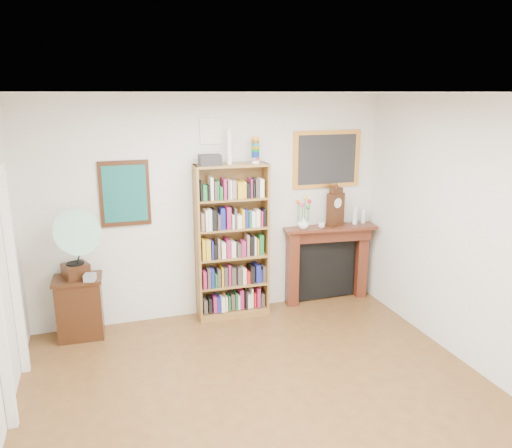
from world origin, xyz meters
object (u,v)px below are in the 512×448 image
(side_cabinet, at_px, (80,307))
(teacup, at_px, (321,225))
(bottle_right, at_px, (363,216))
(bookshelf, at_px, (232,233))
(bottle_left, at_px, (355,215))
(flower_vase, at_px, (303,223))
(mantel_clock, at_px, (335,208))
(fireplace, at_px, (327,257))
(cd_stack, at_px, (90,277))
(gramophone, at_px, (72,240))

(side_cabinet, distance_m, teacup, 3.17)
(teacup, xyz_separation_m, bottle_right, (0.66, 0.07, 0.06))
(bookshelf, height_order, bottle_right, bookshelf)
(bottle_left, bearing_deg, side_cabinet, -178.67)
(teacup, distance_m, bottle_left, 0.53)
(flower_vase, relative_size, bottle_right, 0.79)
(mantel_clock, bearing_deg, flower_vase, 162.62)
(fireplace, height_order, mantel_clock, mantel_clock)
(side_cabinet, xyz_separation_m, mantel_clock, (3.30, 0.08, 0.95))
(bookshelf, height_order, bottle_left, bookshelf)
(cd_stack, relative_size, bottle_right, 0.60)
(mantel_clock, bearing_deg, cd_stack, 164.48)
(mantel_clock, height_order, bottle_right, mantel_clock)
(bookshelf, bearing_deg, flower_vase, 3.94)
(gramophone, relative_size, mantel_clock, 1.65)
(side_cabinet, relative_size, flower_vase, 4.72)
(cd_stack, bearing_deg, bookshelf, 6.17)
(bookshelf, bearing_deg, fireplace, 6.05)
(fireplace, bearing_deg, bottle_left, 0.11)
(fireplace, xyz_separation_m, flower_vase, (-0.39, -0.06, 0.52))
(fireplace, bearing_deg, gramophone, -169.81)
(gramophone, xyz_separation_m, teacup, (3.09, 0.15, -0.12))
(side_cabinet, bearing_deg, bottle_left, 3.80)
(gramophone, height_order, mantel_clock, gramophone)
(gramophone, xyz_separation_m, cd_stack, (0.15, -0.03, -0.44))
(bookshelf, bearing_deg, gramophone, -173.01)
(side_cabinet, xyz_separation_m, flower_vase, (2.84, 0.06, 0.78))
(bookshelf, distance_m, mantel_clock, 1.46)
(side_cabinet, distance_m, mantel_clock, 3.44)
(flower_vase, bearing_deg, bottle_right, 2.47)
(bottle_left, bearing_deg, mantel_clock, -179.46)
(teacup, bearing_deg, mantel_clock, 12.84)
(cd_stack, xyz_separation_m, flower_vase, (2.69, 0.21, 0.36))
(bookshelf, relative_size, teacup, 25.13)
(gramophone, distance_m, cd_stack, 0.47)
(gramophone, relative_size, cd_stack, 7.08)
(side_cabinet, relative_size, teacup, 8.23)
(mantel_clock, height_order, teacup, mantel_clock)
(gramophone, bearing_deg, bottle_left, -18.57)
(bookshelf, bearing_deg, cd_stack, -171.45)
(side_cabinet, xyz_separation_m, bottle_left, (3.61, 0.08, 0.82))
(mantel_clock, xyz_separation_m, bottle_right, (0.44, 0.02, -0.15))
(bottle_right, bearing_deg, teacup, -173.92)
(bookshelf, relative_size, fireplace, 1.76)
(fireplace, xyz_separation_m, teacup, (-0.14, -0.09, 0.48))
(cd_stack, distance_m, bottle_left, 3.49)
(bookshelf, distance_m, teacup, 1.22)
(bookshelf, xyz_separation_m, flower_vase, (0.97, 0.03, 0.05))
(bottle_left, xyz_separation_m, bottle_right, (0.14, 0.02, -0.02))
(side_cabinet, height_order, flower_vase, flower_vase)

